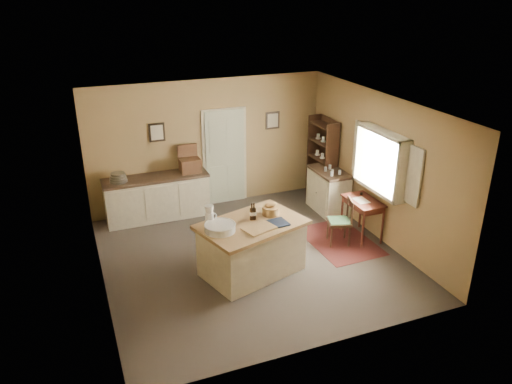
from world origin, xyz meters
TOP-DOWN VIEW (x-y plane):
  - ground at (0.00, 0.00)m, footprint 5.00×5.00m
  - wall_back at (0.00, 2.50)m, footprint 5.00×0.10m
  - wall_front at (0.00, -2.50)m, footprint 5.00×0.10m
  - wall_left at (-2.50, 0.00)m, footprint 0.10×5.00m
  - wall_right at (2.50, 0.00)m, footprint 0.10×5.00m
  - ceiling at (0.00, 0.00)m, footprint 5.00×5.00m
  - door at (0.35, 2.47)m, footprint 0.97×0.06m
  - framed_prints at (0.20, 2.48)m, footprint 2.82×0.02m
  - window at (2.42, -0.20)m, footprint 0.25×1.99m
  - work_island at (-0.17, -0.44)m, footprint 1.90×1.52m
  - sideboard at (-1.19, 2.20)m, footprint 2.09×0.59m
  - rug at (1.75, -0.05)m, footprint 1.14×1.62m
  - writing_desk at (2.20, -0.05)m, footprint 0.50×0.82m
  - desk_chair at (1.68, -0.10)m, footprint 0.51×0.51m
  - right_cabinet at (2.20, 1.23)m, footprint 0.56×1.00m
  - shelving_unit at (2.35, 1.75)m, footprint 0.31×0.83m

SIDE VIEW (x-z plane):
  - ground at x=0.00m, z-range 0.00..0.00m
  - rug at x=1.75m, z-range 0.00..0.01m
  - desk_chair at x=1.68m, z-range 0.00..0.87m
  - right_cabinet at x=2.20m, z-range -0.04..0.95m
  - sideboard at x=-1.19m, z-range -0.11..1.07m
  - work_island at x=-0.17m, z-range -0.12..1.08m
  - writing_desk at x=2.20m, z-range 0.26..1.07m
  - shelving_unit at x=2.35m, z-range 0.00..1.85m
  - door at x=0.35m, z-range 0.00..2.11m
  - wall_back at x=0.00m, z-range 0.00..2.70m
  - wall_front at x=0.00m, z-range 0.00..2.70m
  - wall_left at x=-2.50m, z-range 0.00..2.70m
  - wall_right at x=2.50m, z-range 0.00..2.70m
  - window at x=2.42m, z-range 0.99..2.11m
  - framed_prints at x=0.20m, z-range 1.53..1.91m
  - ceiling at x=0.00m, z-range 2.70..2.70m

